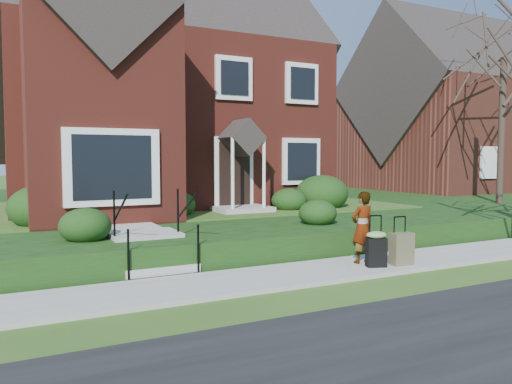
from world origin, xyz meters
TOP-DOWN VIEW (x-y plane):
  - ground at (0.00, 0.00)m, footprint 120.00×120.00m
  - sidewalk at (0.00, 0.00)m, footprint 60.00×1.60m
  - terrace at (4.00, 10.90)m, footprint 44.00×20.00m
  - walkway at (-2.50, 5.00)m, footprint 1.20×6.00m
  - main_house at (-0.21, 9.61)m, footprint 10.40×10.20m
  - neighbour_house at (16.00, 11.00)m, footprint 9.40×8.00m
  - front_steps at (-2.50, 1.84)m, footprint 1.40×2.02m
  - foundation_shrubs at (0.27, 4.87)m, footprint 9.98×4.47m
  - woman at (1.42, 0.11)m, footprint 0.55×0.37m
  - suitcase_black at (1.42, -0.31)m, footprint 0.51×0.47m
  - suitcase_olive at (2.01, -0.39)m, footprint 0.47×0.29m
  - tree_gap at (10.66, 3.98)m, footprint 5.59×5.59m

SIDE VIEW (x-z plane):
  - ground at x=0.00m, z-range 0.00..0.00m
  - sidewalk at x=0.00m, z-range 0.00..0.08m
  - terrace at x=4.00m, z-range 0.00..0.60m
  - suitcase_olive at x=2.01m, z-range -0.08..0.89m
  - front_steps at x=-2.50m, z-range -0.28..1.22m
  - suitcase_black at x=1.42m, z-range -0.03..0.99m
  - walkway at x=-2.50m, z-range 0.60..0.66m
  - woman at x=1.42m, z-range 0.08..1.54m
  - foundation_shrubs at x=0.27m, z-range 0.51..1.70m
  - neighbour_house at x=16.00m, z-range 0.65..9.85m
  - main_house at x=-0.21m, z-range 0.56..9.96m
  - tree_gap at x=10.66m, z-range 2.19..10.17m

